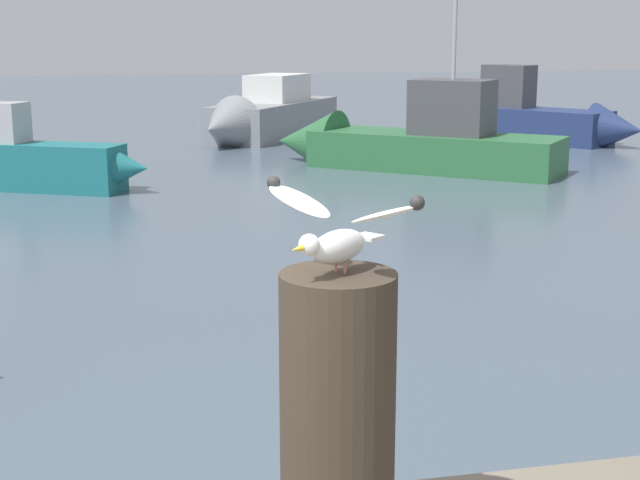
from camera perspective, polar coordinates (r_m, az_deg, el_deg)
name	(u,v)px	position (r m, az deg, el deg)	size (l,w,h in m)	color
mooring_post	(338,407)	(2.97, 1.09, -10.15)	(0.36, 0.36, 0.87)	#382D23
seagull	(338,231)	(2.80, 1.08, 0.53)	(0.44, 0.53, 0.27)	#C67360
boat_green	(401,142)	(19.11, 4.96, 6.01)	(5.59, 5.09, 5.44)	#2D6B3D
boat_navy	(535,120)	(24.32, 13.01, 7.13)	(4.40, 5.37, 2.04)	navy
boat_teal	(34,159)	(17.06, -17.07, 4.74)	(3.91, 2.48, 4.44)	#1E7075
boat_grey	(263,117)	(24.32, -3.49, 7.51)	(4.75, 5.87, 1.82)	gray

